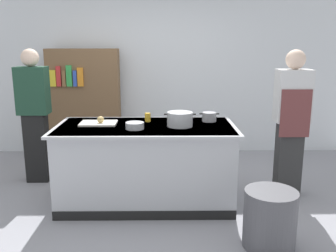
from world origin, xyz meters
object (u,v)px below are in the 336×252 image
sauce_pan (209,117)px  person_chef (291,121)px  mixing_bowl (135,126)px  juice_cup (148,117)px  trash_bin (270,219)px  person_guest (34,113)px  bookshelf (85,103)px  stock_pot (180,119)px  onion (101,120)px

sauce_pan → person_chef: size_ratio=0.13×
sauce_pan → person_chef: bearing=-2.1°
sauce_pan → mixing_bowl: size_ratio=1.16×
person_chef → juice_cup: bearing=98.2°
trash_bin → person_guest: (-2.60, 1.66, 0.65)m
trash_bin → sauce_pan: bearing=109.4°
sauce_pan → juice_cup: (-0.71, -0.00, -0.00)m
person_chef → bookshelf: 3.16m
stock_pot → trash_bin: bearing=-50.6°
juice_cup → person_guest: 1.55m
sauce_pan → bookshelf: (-1.77, 1.58, -0.10)m
sauce_pan → stock_pot: bearing=-144.8°
onion → trash_bin: 2.05m
sauce_pan → juice_cup: sauce_pan is taller
trash_bin → onion: bearing=148.3°
person_guest → juice_cup: bearing=56.9°
stock_pot → mixing_bowl: 0.50m
person_chef → person_guest: bearing=89.9°
juice_cup → bookshelf: bearing=123.8°
stock_pot → bookshelf: bearing=127.9°
juice_cup → person_guest: bearing=161.8°
onion → person_chef: bearing=3.3°
mixing_bowl → stock_pot: bearing=14.5°
bookshelf → juice_cup: bearing=-56.2°
mixing_bowl → person_chef: (1.78, 0.34, -0.02)m
onion → stock_pot: (0.88, -0.09, 0.02)m
person_guest → bookshelf: person_guest is taller
onion → mixing_bowl: onion is taller
sauce_pan → trash_bin: bearing=-70.6°
trash_bin → bookshelf: bookshelf is taller
person_guest → bookshelf: size_ratio=1.01×
person_chef → sauce_pan: bearing=97.2°
trash_bin → person_guest: bearing=147.4°
onion → mixing_bowl: 0.45m
stock_pot → onion: bearing=174.4°
person_guest → stock_pot: bearing=53.4°
stock_pot → sauce_pan: 0.43m
juice_cup → trash_bin: (1.13, -1.18, -0.69)m
mixing_bowl → person_guest: 1.60m
bookshelf → onion: bearing=-72.7°
onion → stock_pot: stock_pot is taller
sauce_pan → bookshelf: bookshelf is taller
onion → bookshelf: 1.83m
person_chef → bookshelf: size_ratio=1.01×
stock_pot → juice_cup: (-0.36, 0.25, -0.03)m
stock_pot → sauce_pan: (0.35, 0.25, -0.03)m
trash_bin → person_chef: bearing=65.1°
stock_pot → trash_bin: stock_pot is taller
stock_pot → trash_bin: 1.40m
onion → stock_pot: size_ratio=0.22×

